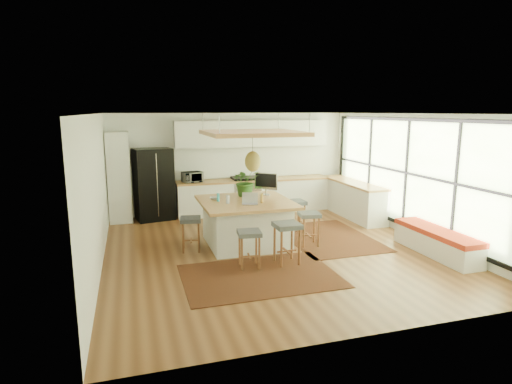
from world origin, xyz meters
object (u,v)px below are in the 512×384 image
object	(u,v)px
stool_right_front	(309,229)
island_plant	(246,184)
fridge	(154,184)
monitor	(266,183)
stool_right_back	(295,217)
laptop	(250,198)
stool_near_right	(287,245)
stool_left_side	(191,233)
stool_near_left	(249,248)
island	(246,222)
microwave	(192,176)

from	to	relation	value
stool_right_front	island_plant	size ratio (longest dim) A/B	1.05
fridge	monitor	size ratio (longest dim) A/B	3.39
stool_right_back	laptop	size ratio (longest dim) A/B	2.19
fridge	stool_near_right	bearing A→B (deg)	-72.65
stool_left_side	monitor	size ratio (longest dim) A/B	1.26
stool_near_right	island_plant	distance (m)	2.00
island_plant	stool_near_left	bearing A→B (deg)	-103.60
fridge	stool_right_front	size ratio (longest dim) A/B	2.62
stool_near_left	stool_near_right	distance (m)	0.71
fridge	stool_right_front	distance (m)	4.34
fridge	stool_right_front	xyz separation A→B (m)	(2.92, -3.16, -0.57)
stool_right_front	island	bearing A→B (deg)	159.10
island	stool_left_side	bearing A→B (deg)	-175.37
stool_near_left	stool_near_right	world-z (taller)	stool_near_right
stool_right_front	stool_left_side	bearing A→B (deg)	171.11
stool_near_right	stool_left_side	xyz separation A→B (m)	(-1.57, 1.23, 0.00)
stool_left_side	fridge	bearing A→B (deg)	100.92
stool_near_right	laptop	size ratio (longest dim) A/B	2.27
stool_near_right	laptop	xyz separation A→B (m)	(-0.42, 0.98, 0.70)
fridge	stool_right_back	size ratio (longest dim) A/B	2.49
stool_left_side	laptop	distance (m)	1.37
stool_near_right	island_plant	world-z (taller)	island_plant
stool_near_right	microwave	xyz separation A→B (m)	(-1.12, 3.98, 0.74)
stool_right_front	island_plant	bearing A→B (deg)	139.34
stool_right_back	monitor	distance (m)	1.12
stool_right_back	island_plant	size ratio (longest dim) A/B	1.10
island	island_plant	distance (m)	0.87
stool_right_back	island_plant	distance (m)	1.46
stool_near_left	stool_right_front	xyz separation A→B (m)	(1.53, 0.86, 0.00)
stool_near_left	monitor	bearing A→B (deg)	63.54
fridge	laptop	world-z (taller)	fridge
laptop	island_plant	xyz separation A→B (m)	(0.14, 0.82, 0.14)
stool_right_front	stool_right_back	world-z (taller)	stool_right_back
island	stool_right_front	distance (m)	1.32
fridge	stool_near_right	world-z (taller)	fridge
stool_right_back	microwave	world-z (taller)	microwave
island_plant	stool_right_front	bearing A→B (deg)	-40.66
stool_near_right	microwave	size ratio (longest dim) A/B	1.54
stool_right_back	laptop	distance (m)	1.76
laptop	island_plant	world-z (taller)	island_plant
stool_near_left	stool_right_back	xyz separation A→B (m)	(1.63, 1.90, 0.00)
stool_right_front	stool_left_side	distance (m)	2.42
stool_right_front	fridge	bearing A→B (deg)	132.81
fridge	stool_left_side	bearing A→B (deg)	-89.41
island	stool_right_back	xyz separation A→B (m)	(1.33, 0.57, -0.11)
monitor	laptop	bearing A→B (deg)	-86.11
stool_right_front	laptop	xyz separation A→B (m)	(-1.23, 0.12, 0.70)
island	stool_right_front	xyz separation A→B (m)	(1.22, -0.47, -0.11)
monitor	microwave	world-z (taller)	monitor
stool_left_side	monitor	distance (m)	2.02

